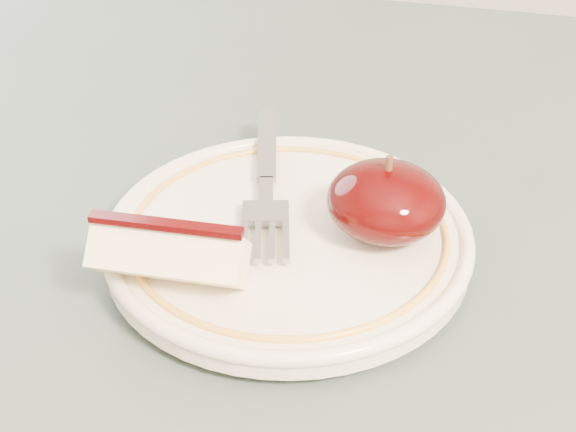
% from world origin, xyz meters
% --- Properties ---
extents(table, '(0.90, 0.90, 0.75)m').
position_xyz_m(table, '(0.00, 0.00, 0.66)').
color(table, brown).
rests_on(table, ground).
extents(plate, '(0.21, 0.21, 0.02)m').
position_xyz_m(plate, '(-0.04, 0.02, 0.76)').
color(plate, beige).
rests_on(plate, table).
extents(apple_half, '(0.07, 0.06, 0.05)m').
position_xyz_m(apple_half, '(0.01, 0.03, 0.79)').
color(apple_half, black).
rests_on(apple_half, plate).
extents(apple_wedge, '(0.08, 0.04, 0.04)m').
position_xyz_m(apple_wedge, '(-0.09, -0.04, 0.79)').
color(apple_wedge, '#FDF2BB').
rests_on(apple_wedge, plate).
extents(fork, '(0.06, 0.17, 0.00)m').
position_xyz_m(fork, '(-0.06, 0.06, 0.77)').
color(fork, gray).
rests_on(fork, plate).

